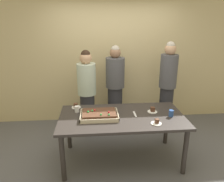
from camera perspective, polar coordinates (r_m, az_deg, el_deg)
ground_plane at (r=3.69m, az=2.42°, el=-17.35°), size 12.00×12.00×0.00m
interior_back_panel at (r=4.62m, az=0.12°, el=10.37°), size 8.00×0.12×3.00m
party_table at (r=3.33m, az=2.58°, el=-7.82°), size 1.87×0.98×0.76m
sheet_cake at (r=3.25m, az=-3.37°, el=-6.20°), size 0.56×0.40×0.11m
plated_slice_near_left at (r=3.12m, az=11.56°, el=-8.07°), size 0.15×0.15×0.07m
plated_slice_near_right at (r=3.63m, az=-9.43°, el=-3.95°), size 0.15×0.15×0.07m
plated_slice_far_left at (r=3.48m, az=10.56°, el=-5.02°), size 0.15×0.15×0.08m
drink_cup_nearest at (r=3.38m, az=15.23°, el=-5.65°), size 0.07×0.07×0.10m
drink_cup_middle at (r=3.45m, az=-9.22°, el=-4.71°), size 0.07×0.07×0.10m
cake_server_utensil at (r=3.36m, az=5.98°, el=-6.04°), size 0.03×0.20×0.01m
person_serving_front at (r=4.11m, az=-6.57°, el=-0.19°), size 0.34×0.34×1.63m
person_green_shirt_behind at (r=4.30m, az=0.81°, el=1.05°), size 0.36×0.36×1.68m
person_striped_tie_right at (r=4.34m, az=14.29°, el=1.45°), size 0.33×0.33×1.76m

